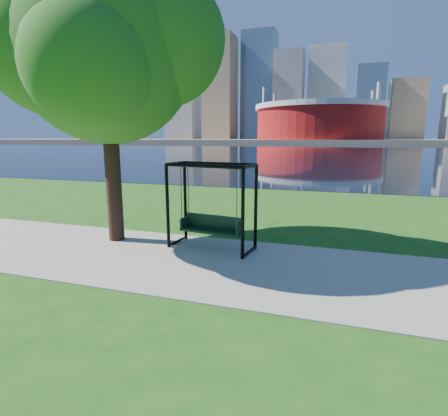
% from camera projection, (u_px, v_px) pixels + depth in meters
% --- Properties ---
extents(ground, '(900.00, 900.00, 0.00)m').
position_uv_depth(ground, '(213.00, 256.00, 8.78)').
color(ground, '#1E5114').
rests_on(ground, ground).
extents(path, '(120.00, 4.00, 0.03)m').
position_uv_depth(path, '(206.00, 262.00, 8.31)').
color(path, '#9E937F').
rests_on(path, ground).
extents(river, '(900.00, 180.00, 0.02)m').
position_uv_depth(river, '(328.00, 148.00, 103.97)').
color(river, black).
rests_on(river, ground).
extents(far_bank, '(900.00, 228.00, 2.00)m').
position_uv_depth(far_bank, '(335.00, 140.00, 294.18)').
color(far_bank, '#937F60').
rests_on(far_bank, ground).
extents(stadium, '(83.00, 83.00, 32.00)m').
position_uv_depth(stadium, '(319.00, 121.00, 228.31)').
color(stadium, maroon).
rests_on(stadium, far_bank).
extents(skyline, '(392.00, 66.00, 96.50)m').
position_uv_depth(skyline, '(332.00, 99.00, 301.10)').
color(skyline, gray).
rests_on(skyline, far_bank).
extents(swing, '(2.35, 1.26, 2.29)m').
position_uv_depth(swing, '(212.00, 208.00, 9.18)').
color(swing, black).
rests_on(swing, ground).
extents(park_tree, '(6.08, 5.49, 7.55)m').
position_uv_depth(park_tree, '(105.00, 49.00, 9.22)').
color(park_tree, black).
rests_on(park_tree, ground).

